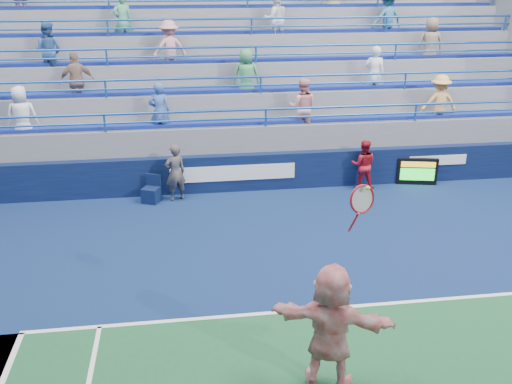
{
  "coord_description": "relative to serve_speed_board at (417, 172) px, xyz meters",
  "views": [
    {
      "loc": [
        -2.51,
        -9.04,
        6.07
      ],
      "look_at": [
        -0.88,
        2.5,
        1.5
      ],
      "focal_mm": 40.0,
      "sensor_mm": 36.0,
      "label": 1
    }
  ],
  "objects": [
    {
      "name": "ground",
      "position": [
        -4.53,
        -6.23,
        -0.41
      ],
      "size": [
        120.0,
        120.0,
        0.0
      ],
      "primitive_type": "plane",
      "color": "#333538"
    },
    {
      "name": "sponsor_wall",
      "position": [
        -4.53,
        0.27,
        0.14
      ],
      "size": [
        18.0,
        0.32,
        1.1
      ],
      "color": "#091134",
      "rests_on": "ground"
    },
    {
      "name": "bleacher_stand",
      "position": [
        -4.54,
        4.04,
        1.13
      ],
      "size": [
        18.0,
        5.6,
        6.13
      ],
      "color": "slate",
      "rests_on": "ground"
    },
    {
      "name": "serve_speed_board",
      "position": [
        0.0,
        0.0,
        0.0
      ],
      "size": [
        1.19,
        0.39,
        0.82
      ],
      "color": "black",
      "rests_on": "ground"
    },
    {
      "name": "judge_chair",
      "position": [
        -7.86,
        -0.3,
        -0.17
      ],
      "size": [
        0.57,
        0.59,
        0.77
      ],
      "color": "#0C193D",
      "rests_on": "ground"
    },
    {
      "name": "tennis_player",
      "position": [
        -4.91,
        -8.24,
        0.62
      ],
      "size": [
        2.0,
        1.28,
        3.31
      ],
      "color": "white",
      "rests_on": "ground"
    },
    {
      "name": "line_judge",
      "position": [
        -7.17,
        -0.24,
        0.4
      ],
      "size": [
        0.7,
        0.59,
        1.63
      ],
      "primitive_type": "imported",
      "rotation": [
        0.0,
        0.0,
        3.53
      ],
      "color": "#121433",
      "rests_on": "ground"
    },
    {
      "name": "ball_girl",
      "position": [
        -1.73,
        -0.1,
        0.33
      ],
      "size": [
        0.85,
        0.74,
        1.49
      ],
      "primitive_type": "imported",
      "rotation": [
        0.0,
        0.0,
        2.87
      ],
      "color": "#A3121F",
      "rests_on": "ground"
    }
  ]
}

